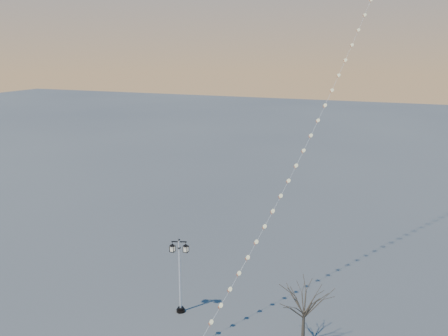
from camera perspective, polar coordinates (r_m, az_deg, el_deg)
The scene contains 4 objects.
ground at distance 34.04m, azimuth -6.27°, elevation -18.93°, with size 300.00×300.00×0.00m, color #4B4C4C.
street_lamp at distance 34.51m, azimuth -5.35°, elevation -12.39°, with size 1.39×0.80×5.67m.
bare_tree at distance 31.57m, azimuth 9.67°, elevation -15.69°, with size 2.54×2.54×4.22m.
kite_train at distance 41.22m, azimuth 15.48°, elevation 18.62°, with size 13.30×32.96×44.29m.
Camera 1 is at (13.72, -24.98, 18.61)m, focal length 37.92 mm.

